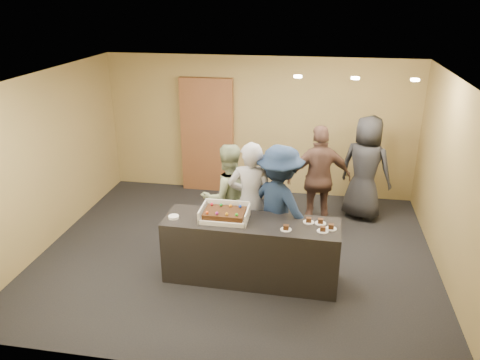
{
  "coord_description": "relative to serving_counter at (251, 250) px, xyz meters",
  "views": [
    {
      "loc": [
        1.13,
        -6.26,
        3.79
      ],
      "look_at": [
        0.05,
        0.0,
        1.23
      ],
      "focal_mm": 35.0,
      "sensor_mm": 36.0,
      "label": 1
    }
  ],
  "objects": [
    {
      "name": "slice_d",
      "position": [
        0.92,
        0.1,
        0.47
      ],
      "size": [
        0.15,
        0.15,
        0.07
      ],
      "color": "white",
      "rests_on": "serving_counter"
    },
    {
      "name": "slice_e",
      "position": [
        1.06,
        -0.04,
        0.47
      ],
      "size": [
        0.15,
        0.15,
        0.07
      ],
      "color": "white",
      "rests_on": "serving_counter"
    },
    {
      "name": "person_sage_man",
      "position": [
        -0.5,
        0.86,
        0.4
      ],
      "size": [
        1.04,
        0.97,
        1.7
      ],
      "primitive_type": "imported",
      "rotation": [
        0.0,
        0.0,
        3.66
      ],
      "color": "gray",
      "rests_on": "floor"
    },
    {
      "name": "sheet_cake",
      "position": [
        -0.37,
        -0.0,
        0.55
      ],
      "size": [
        0.55,
        0.38,
        0.11
      ],
      "color": "#371D0C",
      "rests_on": "cake_box"
    },
    {
      "name": "room",
      "position": [
        -0.32,
        0.66,
        0.9
      ],
      "size": [
        6.04,
        6.0,
        2.7
      ],
      "color": "black",
      "rests_on": "ground"
    },
    {
      "name": "ceiling_spotlights",
      "position": [
        1.28,
        1.16,
        2.22
      ],
      "size": [
        1.72,
        0.12,
        0.03
      ],
      "color": "#FFEAC6",
      "rests_on": "ceiling"
    },
    {
      "name": "person_server_grey",
      "position": [
        -0.1,
        0.58,
        0.47
      ],
      "size": [
        0.7,
        0.49,
        1.84
      ],
      "primitive_type": "imported",
      "rotation": [
        0.0,
        0.0,
        3.21
      ],
      "color": "#A0A0A5",
      "rests_on": "floor"
    },
    {
      "name": "cake_box",
      "position": [
        -0.37,
        0.02,
        0.49
      ],
      "size": [
        0.65,
        0.45,
        0.19
      ],
      "color": "white",
      "rests_on": "serving_counter"
    },
    {
      "name": "plate_stack",
      "position": [
        -1.07,
        -0.08,
        0.47
      ],
      "size": [
        0.14,
        0.14,
        0.04
      ],
      "primitive_type": "cylinder",
      "color": "white",
      "rests_on": "serving_counter"
    },
    {
      "name": "storage_cabinet",
      "position": [
        -1.35,
        3.07,
        0.69
      ],
      "size": [
        1.04,
        0.15,
        2.28
      ],
      "primitive_type": "cube",
      "color": "brown",
      "rests_on": "floor"
    },
    {
      "name": "serving_counter",
      "position": [
        0.0,
        0.0,
        0.0
      ],
      "size": [
        2.41,
        0.75,
        0.9
      ],
      "primitive_type": "cube",
      "rotation": [
        0.0,
        0.0,
        -0.02
      ],
      "color": "black",
      "rests_on": "floor"
    },
    {
      "name": "person_navy_man",
      "position": [
        0.34,
        0.51,
        0.47
      ],
      "size": [
        1.36,
        1.23,
        1.83
      ],
      "primitive_type": "imported",
      "rotation": [
        0.0,
        0.0,
        2.55
      ],
      "color": "#172643",
      "rests_on": "floor"
    },
    {
      "name": "slice_b",
      "position": [
        0.77,
        0.11,
        0.47
      ],
      "size": [
        0.15,
        0.15,
        0.07
      ],
      "color": "white",
      "rests_on": "serving_counter"
    },
    {
      "name": "slice_a",
      "position": [
        0.48,
        -0.16,
        0.47
      ],
      "size": [
        0.15,
        0.15,
        0.07
      ],
      "color": "white",
      "rests_on": "serving_counter"
    },
    {
      "name": "person_brown_extra",
      "position": [
        0.89,
        1.7,
        0.46
      ],
      "size": [
        1.15,
        0.71,
        1.82
      ],
      "primitive_type": "imported",
      "rotation": [
        0.0,
        0.0,
        3.4
      ],
      "color": "brown",
      "rests_on": "floor"
    },
    {
      "name": "person_dark_suit",
      "position": [
        1.67,
        2.3,
        0.48
      ],
      "size": [
        1.08,
        0.92,
        1.86
      ],
      "primitive_type": "imported",
      "rotation": [
        0.0,
        0.0,
        2.7
      ],
      "color": "#26272B",
      "rests_on": "floor"
    },
    {
      "name": "slice_c",
      "position": [
        0.96,
        -0.12,
        0.47
      ],
      "size": [
        0.15,
        0.15,
        0.07
      ],
      "color": "white",
      "rests_on": "serving_counter"
    }
  ]
}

